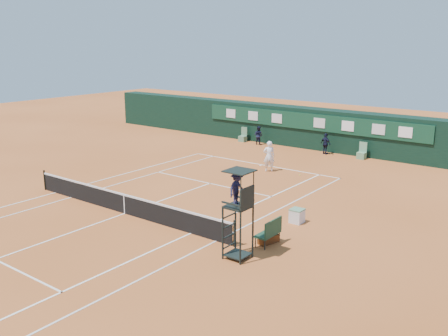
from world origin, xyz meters
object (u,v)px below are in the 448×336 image
(tennis_net, at_px, (124,203))
(player, at_px, (269,156))
(player_bench, at_px, (270,231))
(cooler, at_px, (297,216))
(umpire_chair, at_px, (238,196))

(tennis_net, xyz_separation_m, player, (1.21, 10.75, 0.46))
(player_bench, xyz_separation_m, cooler, (-0.39, 2.88, -0.27))
(player_bench, distance_m, cooler, 2.92)
(cooler, bearing_deg, umpire_chair, -89.12)
(umpire_chair, xyz_separation_m, player, (-5.91, 11.55, -1.49))
(player_bench, distance_m, player, 11.59)
(player_bench, height_order, player, player)
(tennis_net, xyz_separation_m, player_bench, (7.44, 0.98, 0.09))
(cooler, bearing_deg, tennis_net, -151.29)
(umpire_chair, relative_size, cooler, 5.30)
(player_bench, bearing_deg, cooler, 97.69)
(cooler, height_order, player, player)
(tennis_net, distance_m, umpire_chair, 7.43)
(tennis_net, xyz_separation_m, umpire_chair, (7.12, -0.80, 1.95))
(umpire_chair, xyz_separation_m, player_bench, (0.32, 1.78, -1.86))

